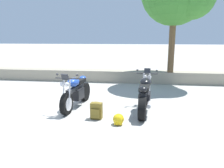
{
  "coord_description": "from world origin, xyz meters",
  "views": [
    {
      "loc": [
        3.09,
        -5.66,
        2.16
      ],
      "look_at": [
        2.19,
        1.2,
        0.65
      ],
      "focal_mm": 34.81,
      "sensor_mm": 36.0,
      "label": 1
    }
  ],
  "objects_px": {
    "motorcycle_black_centre": "(145,95)",
    "rider_helmet": "(118,119)",
    "rider_backpack": "(96,110)",
    "motorcycle_blue_near_left": "(76,92)"
  },
  "relations": [
    {
      "from": "motorcycle_black_centre",
      "to": "rider_helmet",
      "type": "bearing_deg",
      "value": -120.56
    },
    {
      "from": "rider_backpack",
      "to": "motorcycle_blue_near_left",
      "type": "bearing_deg",
      "value": 132.67
    },
    {
      "from": "rider_backpack",
      "to": "rider_helmet",
      "type": "height_order",
      "value": "rider_backpack"
    },
    {
      "from": "rider_backpack",
      "to": "rider_helmet",
      "type": "xyz_separation_m",
      "value": [
        0.63,
        -0.32,
        -0.11
      ]
    },
    {
      "from": "motorcycle_black_centre",
      "to": "rider_backpack",
      "type": "height_order",
      "value": "motorcycle_black_centre"
    },
    {
      "from": "motorcycle_blue_near_left",
      "to": "rider_helmet",
      "type": "bearing_deg",
      "value": -40.0
    },
    {
      "from": "motorcycle_black_centre",
      "to": "rider_backpack",
      "type": "distance_m",
      "value": 1.54
    },
    {
      "from": "motorcycle_black_centre",
      "to": "rider_helmet",
      "type": "height_order",
      "value": "motorcycle_black_centre"
    },
    {
      "from": "rider_helmet",
      "to": "rider_backpack",
      "type": "bearing_deg",
      "value": 152.76
    },
    {
      "from": "motorcycle_black_centre",
      "to": "motorcycle_blue_near_left",
      "type": "bearing_deg",
      "value": 177.48
    }
  ]
}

